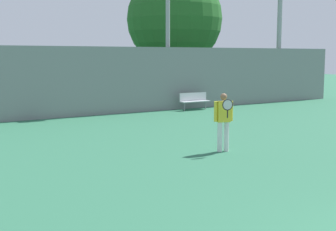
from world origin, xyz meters
TOP-DOWN VIEW (x-y plane):
  - tennis_player at (2.17, 7.38)m, footprint 0.55×0.47m
  - bench_by_gate at (7.44, 16.17)m, footprint 1.61×0.40m
  - light_pole_far_right at (14.30, 17.22)m, footprint 0.90×0.60m
  - back_fence at (0.00, 16.81)m, footprint 35.80×0.06m
  - tree_green_broad at (9.77, 21.54)m, footprint 5.83×5.83m

SIDE VIEW (x-z plane):
  - bench_by_gate at x=7.44m, z-range 0.10..0.95m
  - tennis_player at x=2.17m, z-range 0.11..1.76m
  - back_fence at x=0.00m, z-range 0.00..3.11m
  - tree_green_broad at x=9.77m, z-range 0.99..8.81m
  - light_pole_far_right at x=14.30m, z-range 0.69..9.43m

